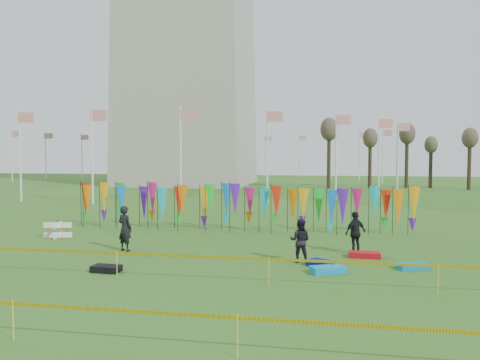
% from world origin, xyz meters
% --- Properties ---
extents(ground, '(160.00, 160.00, 0.00)m').
position_xyz_m(ground, '(0.00, 0.00, 0.00)').
color(ground, '#2C5317').
rests_on(ground, ground).
extents(flagpole_ring, '(57.40, 56.16, 8.00)m').
position_xyz_m(flagpole_ring, '(-14.00, 48.00, 4.00)').
color(flagpole_ring, silver).
rests_on(flagpole_ring, ground).
extents(banner_row, '(18.64, 0.64, 2.44)m').
position_xyz_m(banner_row, '(0.28, 8.82, 1.56)').
color(banner_row, black).
rests_on(banner_row, ground).
extents(caution_tape_near, '(26.00, 0.02, 0.90)m').
position_xyz_m(caution_tape_near, '(-0.22, -1.29, 0.78)').
color(caution_tape_near, yellow).
rests_on(caution_tape_near, ground).
extents(caution_tape_far, '(26.00, 0.02, 0.90)m').
position_xyz_m(caution_tape_far, '(-0.22, -6.61, 0.78)').
color(caution_tape_far, yellow).
rests_on(caution_tape_far, ground).
extents(box_kite, '(0.70, 0.70, 0.78)m').
position_xyz_m(box_kite, '(-8.05, 5.21, 0.39)').
color(box_kite, '#B70D18').
rests_on(box_kite, ground).
extents(person_left, '(0.84, 0.74, 1.92)m').
position_xyz_m(person_left, '(-3.47, 2.85, 0.96)').
color(person_left, black).
rests_on(person_left, ground).
extents(person_mid, '(0.85, 0.59, 1.64)m').
position_xyz_m(person_mid, '(3.92, 2.07, 0.82)').
color(person_mid, black).
rests_on(person_mid, ground).
extents(person_right, '(1.16, 1.09, 1.74)m').
position_xyz_m(person_right, '(6.08, 4.03, 0.87)').
color(person_right, black).
rests_on(person_right, ground).
extents(kite_bag_turquoise, '(1.31, 1.02, 0.23)m').
position_xyz_m(kite_bag_turquoise, '(4.96, 0.58, 0.12)').
color(kite_bag_turquoise, '#0D8CC8').
rests_on(kite_bag_turquoise, ground).
extents(kite_bag_blue, '(1.26, 1.13, 0.24)m').
position_xyz_m(kite_bag_blue, '(4.80, 1.41, 0.12)').
color(kite_bag_blue, '#09149B').
rests_on(kite_bag_blue, ground).
extents(kite_bag_red, '(1.23, 0.59, 0.22)m').
position_xyz_m(kite_bag_red, '(6.39, 3.33, 0.11)').
color(kite_bag_red, red).
rests_on(kite_bag_red, ground).
extents(kite_bag_black, '(1.00, 0.62, 0.22)m').
position_xyz_m(kite_bag_black, '(-2.61, -0.62, 0.11)').
color(kite_bag_black, black).
rests_on(kite_bag_black, ground).
extents(kite_bag_teal, '(1.22, 0.89, 0.21)m').
position_xyz_m(kite_bag_teal, '(7.92, 1.70, 0.11)').
color(kite_bag_teal, '#0B7AA4').
rests_on(kite_bag_teal, ground).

